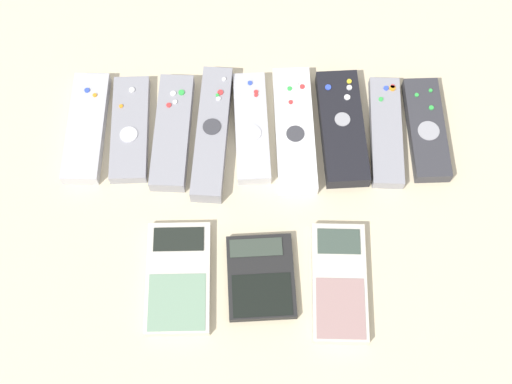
# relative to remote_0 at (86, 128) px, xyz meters

# --- Properties ---
(ground_plane) EXTENTS (3.00, 3.00, 0.00)m
(ground_plane) POSITION_rel_remote_0_xyz_m (0.24, -0.13, -0.01)
(ground_plane) COLOR beige
(remote_0) EXTENTS (0.05, 0.17, 0.02)m
(remote_0) POSITION_rel_remote_0_xyz_m (0.00, 0.00, 0.00)
(remote_0) COLOR #B7B7BC
(remote_0) RESTS_ON ground_plane
(remote_1) EXTENTS (0.06, 0.17, 0.02)m
(remote_1) POSITION_rel_remote_0_xyz_m (0.06, -0.00, -0.00)
(remote_1) COLOR gray
(remote_1) RESTS_ON ground_plane
(remote_2) EXTENTS (0.06, 0.18, 0.02)m
(remote_2) POSITION_rel_remote_0_xyz_m (0.12, -0.01, 0.00)
(remote_2) COLOR gray
(remote_2) RESTS_ON ground_plane
(remote_3) EXTENTS (0.06, 0.21, 0.03)m
(remote_3) POSITION_rel_remote_0_xyz_m (0.18, -0.01, 0.00)
(remote_3) COLOR gray
(remote_3) RESTS_ON ground_plane
(remote_4) EXTENTS (0.06, 0.17, 0.02)m
(remote_4) POSITION_rel_remote_0_xyz_m (0.24, -0.00, 0.00)
(remote_4) COLOR #B7B7BC
(remote_4) RESTS_ON ground_plane
(remote_5) EXTENTS (0.06, 0.20, 0.02)m
(remote_5) POSITION_rel_remote_0_xyz_m (0.30, -0.00, 0.00)
(remote_5) COLOR white
(remote_5) RESTS_ON ground_plane
(remote_6) EXTENTS (0.07, 0.18, 0.03)m
(remote_6) POSITION_rel_remote_0_xyz_m (0.36, -0.00, 0.00)
(remote_6) COLOR black
(remote_6) RESTS_ON ground_plane
(remote_7) EXTENTS (0.05, 0.17, 0.02)m
(remote_7) POSITION_rel_remote_0_xyz_m (0.43, -0.01, -0.00)
(remote_7) COLOR gray
(remote_7) RESTS_ON ground_plane
(remote_8) EXTENTS (0.05, 0.16, 0.02)m
(remote_8) POSITION_rel_remote_0_xyz_m (0.49, -0.00, 0.00)
(remote_8) COLOR #333338
(remote_8) RESTS_ON ground_plane
(calculator_0) EXTENTS (0.09, 0.15, 0.02)m
(calculator_0) POSITION_rel_remote_0_xyz_m (0.14, -0.22, -0.00)
(calculator_0) COLOR beige
(calculator_0) RESTS_ON ground_plane
(calculator_1) EXTENTS (0.09, 0.12, 0.01)m
(calculator_1) POSITION_rel_remote_0_xyz_m (0.25, -0.22, -0.00)
(calculator_1) COLOR black
(calculator_1) RESTS_ON ground_plane
(calculator_2) EXTENTS (0.07, 0.16, 0.02)m
(calculator_2) POSITION_rel_remote_0_xyz_m (0.35, -0.23, -0.00)
(calculator_2) COLOR beige
(calculator_2) RESTS_ON ground_plane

